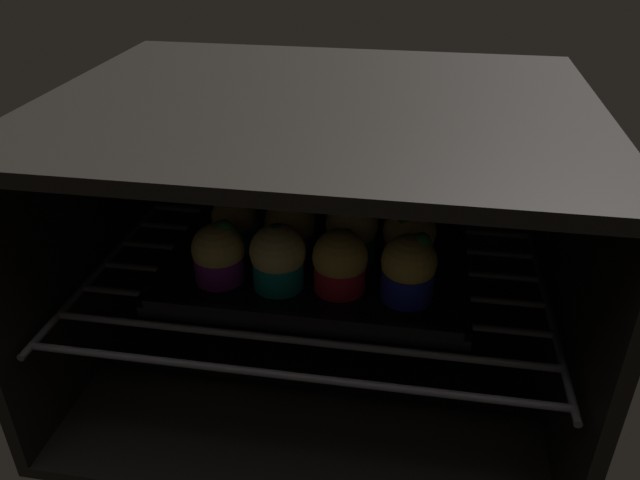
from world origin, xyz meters
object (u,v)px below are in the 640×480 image
object	(u,v)px
muffin_row0_col3	(409,269)
muffin_row2_col1	(299,203)
muffin_row1_col2	(352,230)
muffin_row0_col0	(219,254)
muffin_row1_col1	(290,228)
muffin_row2_col3	(412,210)
muffin_row0_col2	(340,262)
muffin_row0_col1	(278,257)
muffin_row2_col0	(250,200)
muffin_row2_col2	(356,206)
baking_tray	(320,258)
muffin_row1_col3	(409,237)
muffin_row1_col0	(235,224)

from	to	relation	value
muffin_row0_col3	muffin_row2_col1	bearing A→B (deg)	136.17
muffin_row1_col2	muffin_row2_col1	bearing A→B (deg)	138.19
muffin_row0_col0	muffin_row1_col1	size ratio (longest dim) A/B	1.03
muffin_row0_col0	muffin_row2_col1	size ratio (longest dim) A/B	1.02
muffin_row1_col2	muffin_row2_col3	bearing A→B (deg)	47.61
muffin_row0_col3	muffin_row1_col1	bearing A→B (deg)	152.94
muffin_row0_col2	muffin_row2_col3	xyz separation A→B (cm)	(7.38, 14.46, -0.13)
muffin_row0_col1	muffin_row2_col0	distance (cm)	16.03
muffin_row0_col3	muffin_row2_col2	size ratio (longest dim) A/B	1.03
muffin_row1_col1	muffin_row1_col2	bearing A→B (deg)	-1.33
muffin_row2_col3	muffin_row0_col0	bearing A→B (deg)	-145.45
baking_tray	muffin_row1_col1	bearing A→B (deg)	177.91
muffin_row1_col2	muffin_row2_col0	bearing A→B (deg)	154.54
muffin_row2_col2	muffin_row1_col1	bearing A→B (deg)	-137.48
baking_tray	muffin_row2_col0	world-z (taller)	muffin_row2_col0
muffin_row1_col1	muffin_row1_col3	bearing A→B (deg)	-1.29
muffin_row1_col0	muffin_row1_col2	size ratio (longest dim) A/B	0.88
muffin_row1_col3	muffin_row2_col0	bearing A→B (deg)	161.70
muffin_row0_col3	muffin_row2_col3	distance (cm)	14.96
baking_tray	muffin_row1_col3	xyz separation A→B (cm)	(10.75, -0.19, 4.12)
muffin_row1_col0	muffin_row1_col1	bearing A→B (deg)	-1.08
muffin_row0_col0	muffin_row1_col1	world-z (taller)	muffin_row0_col0
muffin_row1_col1	muffin_row2_col0	world-z (taller)	muffin_row2_col0
muffin_row1_col0	muffin_row0_col1	bearing A→B (deg)	-46.60
muffin_row1_col2	muffin_row2_col2	size ratio (longest dim) A/B	1.02
muffin_row0_col2	muffin_row1_col2	xyz separation A→B (cm)	(0.46, 6.88, 0.37)
muffin_row0_col1	muffin_row2_col0	xyz separation A→B (cm)	(-7.13, 14.35, -0.35)
muffin_row1_col0	muffin_row1_col1	xyz separation A→B (cm)	(7.11, -0.13, 0.13)
muffin_row1_col1	muffin_row2_col2	xyz separation A→B (cm)	(7.34, 6.73, 0.31)
baking_tray	muffin_row2_col0	distance (cm)	13.29
muffin_row0_col2	muffin_row2_col2	xyz separation A→B (cm)	(0.16, 13.79, 0.28)
muffin_row1_col1	muffin_row0_col1	bearing A→B (deg)	-88.52
muffin_row0_col2	muffin_row0_col3	distance (cm)	7.63
muffin_row0_col1	muffin_row1_col1	size ratio (longest dim) A/B	1.07
muffin_row0_col3	muffin_row2_col2	bearing A→B (deg)	117.52
muffin_row0_col2	muffin_row2_col2	world-z (taller)	muffin_row2_col2
baking_tray	muffin_row2_col2	xyz separation A→B (cm)	(3.60, 6.87, 4.24)
muffin_row1_col2	muffin_row2_col1	world-z (taller)	muffin_row1_col2
muffin_row0_col0	muffin_row1_col0	bearing A→B (deg)	92.16
baking_tray	muffin_row2_col1	world-z (taller)	muffin_row2_col1
muffin_row0_col2	muffin_row1_col3	bearing A→B (deg)	42.60
muffin_row1_col0	muffin_row1_col3	size ratio (longest dim) A/B	0.95
muffin_row2_col2	muffin_row2_col0	bearing A→B (deg)	179.88
muffin_row0_col0	muffin_row0_col2	bearing A→B (deg)	1.07
baking_tray	muffin_row2_col3	bearing A→B (deg)	34.88
muffin_row0_col0	muffin_row0_col1	bearing A→B (deg)	-2.21
muffin_row0_col2	muffin_row2_col1	bearing A→B (deg)	117.99
muffin_row1_col2	muffin_row1_col3	xyz separation A→B (cm)	(6.86, -0.15, -0.21)
muffin_row0_col1	muffin_row1_col2	distance (cm)	10.50
muffin_row1_col3	muffin_row0_col2	bearing A→B (deg)	-137.40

